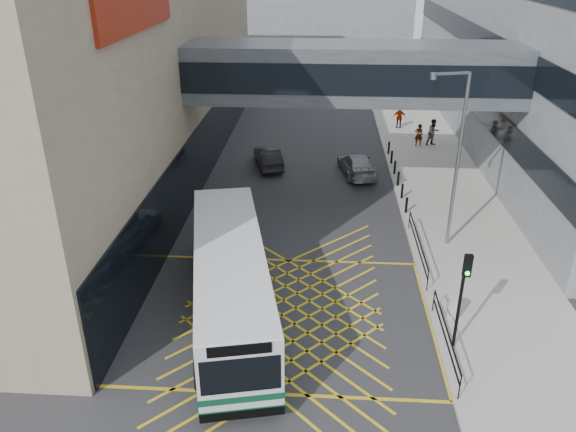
% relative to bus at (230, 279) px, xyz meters
% --- Properties ---
extents(ground, '(120.00, 120.00, 0.00)m').
position_rel_bus_xyz_m(ground, '(2.02, 0.17, -1.76)').
color(ground, '#333335').
extents(building_whsmith, '(24.17, 42.00, 16.00)m').
position_rel_bus_xyz_m(building_whsmith, '(-15.96, 16.17, 6.23)').
color(building_whsmith, gray).
rests_on(building_whsmith, ground).
extents(skybridge, '(20.00, 4.10, 3.00)m').
position_rel_bus_xyz_m(skybridge, '(5.02, 12.17, 5.74)').
color(skybridge, '#44494E').
rests_on(skybridge, ground).
extents(pavement, '(6.00, 54.00, 0.16)m').
position_rel_bus_xyz_m(pavement, '(11.02, 15.17, -1.68)').
color(pavement, '#ADA89F').
rests_on(pavement, ground).
extents(box_junction, '(12.00, 9.00, 0.01)m').
position_rel_bus_xyz_m(box_junction, '(2.02, 0.17, -1.76)').
color(box_junction, gold).
rests_on(box_junction, ground).
extents(bus, '(5.08, 12.03, 3.29)m').
position_rel_bus_xyz_m(bus, '(0.00, 0.00, 0.00)').
color(bus, silver).
rests_on(bus, ground).
extents(car_white, '(1.94, 4.14, 1.28)m').
position_rel_bus_xyz_m(car_white, '(-1.77, 6.92, -1.12)').
color(car_white, '#BDBDBF').
rests_on(car_white, ground).
extents(car_dark, '(2.82, 4.71, 1.38)m').
position_rel_bus_xyz_m(car_dark, '(-0.17, 17.36, -1.07)').
color(car_dark, black).
rests_on(car_dark, ground).
extents(car_silver, '(2.78, 4.97, 1.46)m').
position_rel_bus_xyz_m(car_silver, '(5.80, 16.34, -1.03)').
color(car_silver, gray).
rests_on(car_silver, ground).
extents(traffic_light, '(0.29, 0.46, 4.00)m').
position_rel_bus_xyz_m(traffic_light, '(8.57, -1.65, 1.00)').
color(traffic_light, black).
rests_on(traffic_light, pavement).
extents(street_lamp, '(1.93, 0.70, 8.53)m').
position_rel_bus_xyz_m(street_lamp, '(9.68, 6.57, 3.26)').
color(street_lamp, slate).
rests_on(street_lamp, pavement).
extents(litter_bin, '(0.52, 0.52, 0.91)m').
position_rel_bus_xyz_m(litter_bin, '(8.93, 0.33, -1.15)').
color(litter_bin, '#ADA89E').
rests_on(litter_bin, pavement).
extents(kerb_railings, '(0.05, 12.54, 1.00)m').
position_rel_bus_xyz_m(kerb_railings, '(8.17, 1.95, -0.88)').
color(kerb_railings, black).
rests_on(kerb_railings, pavement).
extents(bollards, '(0.14, 10.14, 0.90)m').
position_rel_bus_xyz_m(bollards, '(8.27, 15.17, -1.15)').
color(bollards, black).
rests_on(bollards, pavement).
extents(pedestrian_a, '(0.68, 0.50, 1.67)m').
position_rel_bus_xyz_m(pedestrian_a, '(10.65, 22.16, -0.77)').
color(pedestrian_a, gray).
rests_on(pedestrian_a, pavement).
extents(pedestrian_b, '(1.11, 0.91, 1.97)m').
position_rel_bus_xyz_m(pedestrian_b, '(11.73, 22.38, -0.62)').
color(pedestrian_b, gray).
rests_on(pedestrian_b, pavement).
extents(pedestrian_c, '(1.10, 0.59, 1.79)m').
position_rel_bus_xyz_m(pedestrian_c, '(9.74, 26.71, -0.71)').
color(pedestrian_c, gray).
rests_on(pedestrian_c, pavement).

